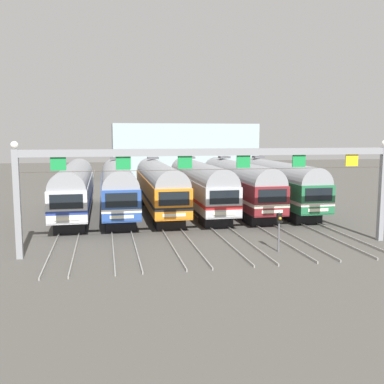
# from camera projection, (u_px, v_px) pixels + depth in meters

# --- Properties ---
(ground_plane) EXTENTS (160.00, 160.00, 0.00)m
(ground_plane) POSITION_uv_depth(u_px,v_px,m) (179.00, 213.00, 41.93)
(ground_plane) COLOR #4C4944
(track_bed) EXTENTS (20.55, 70.00, 0.15)m
(track_bed) POSITION_uv_depth(u_px,v_px,m) (158.00, 190.00, 58.46)
(track_bed) COLOR gray
(track_bed) RESTS_ON ground
(commuter_train_silver) EXTENTS (2.88, 18.06, 4.77)m
(commuter_train_silver) POSITION_uv_depth(u_px,v_px,m) (75.00, 187.00, 39.75)
(commuter_train_silver) COLOR silver
(commuter_train_silver) RESTS_ON ground
(commuter_train_blue) EXTENTS (2.88, 18.06, 5.05)m
(commuter_train_blue) POSITION_uv_depth(u_px,v_px,m) (118.00, 186.00, 40.49)
(commuter_train_blue) COLOR #284C9E
(commuter_train_blue) RESTS_ON ground
(commuter_train_orange) EXTENTS (2.88, 18.06, 5.05)m
(commuter_train_orange) POSITION_uv_depth(u_px,v_px,m) (159.00, 185.00, 41.22)
(commuter_train_orange) COLOR orange
(commuter_train_orange) RESTS_ON ground
(commuter_train_stainless) EXTENTS (2.88, 18.06, 5.05)m
(commuter_train_stainless) POSITION_uv_depth(u_px,v_px,m) (199.00, 184.00, 41.95)
(commuter_train_stainless) COLOR #B2B5BA
(commuter_train_stainless) RESTS_ON ground
(commuter_train_maroon) EXTENTS (2.88, 18.06, 5.05)m
(commuter_train_maroon) POSITION_uv_depth(u_px,v_px,m) (238.00, 183.00, 42.68)
(commuter_train_maroon) COLOR maroon
(commuter_train_maroon) RESTS_ON ground
(commuter_train_green) EXTENTS (2.88, 18.06, 5.05)m
(commuter_train_green) POSITION_uv_depth(u_px,v_px,m) (275.00, 182.00, 43.42)
(commuter_train_green) COLOR #236B42
(commuter_train_green) RESTS_ON ground
(catenary_gantry) EXTENTS (24.28, 0.44, 6.97)m
(catenary_gantry) POSITION_uv_depth(u_px,v_px,m) (215.00, 167.00, 28.12)
(catenary_gantry) COLOR gray
(catenary_gantry) RESTS_ON ground
(yard_signal_mast) EXTENTS (0.28, 0.35, 2.51)m
(yard_signal_mast) POSITION_uv_depth(u_px,v_px,m) (279.00, 224.00, 27.81)
(yard_signal_mast) COLOR #59595E
(yard_signal_mast) RESTS_ON ground
(maintenance_building) EXTENTS (24.51, 10.00, 9.14)m
(maintenance_building) POSITION_uv_depth(u_px,v_px,m) (183.00, 150.00, 78.14)
(maintenance_building) COLOR #9EB2B7
(maintenance_building) RESTS_ON ground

